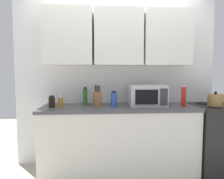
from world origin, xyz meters
TOP-DOWN VIEW (x-y plane):
  - wall_back_with_cabinets at (0.00, -0.06)m, footprint 2.92×0.38m
  - counter_run at (0.00, -0.30)m, footprint 2.05×0.63m
  - stove_range at (1.41, -0.32)m, footprint 0.76×0.64m
  - kettle at (1.24, -0.46)m, footprint 0.19×0.19m
  - microwave at (0.38, -0.30)m, footprint 0.48×0.37m
  - knife_block at (-0.29, -0.30)m, footprint 0.12×0.14m
  - bottle_blue_cleaner at (-0.07, -0.34)m, footprint 0.08×0.08m
  - bottle_green_oil at (-0.46, -0.11)m, footprint 0.06×0.06m
  - bottle_amber_vinegar at (-0.76, -0.34)m, footprint 0.06×0.06m
  - bottle_red_sauce at (0.85, -0.39)m, footprint 0.06×0.06m
  - bottle_soy_dark at (-0.87, -0.33)m, footprint 0.08×0.08m

SIDE VIEW (x-z plane):
  - counter_run at x=0.00m, z-range 0.00..0.90m
  - stove_range at x=1.41m, z-range 0.00..0.91m
  - bottle_soy_dark at x=-0.87m, z-range 0.90..1.05m
  - bottle_amber_vinegar at x=-0.76m, z-range 0.90..1.05m
  - kettle at x=1.24m, z-range 0.89..1.09m
  - bottle_blue_cleaner at x=-0.07m, z-range 0.89..1.10m
  - knife_block at x=-0.29m, z-range 0.86..1.15m
  - bottle_green_oil at x=-0.46m, z-range 0.89..1.14m
  - bottle_red_sauce at x=0.85m, z-range 0.89..1.17m
  - microwave at x=0.38m, z-range 0.90..1.18m
  - wall_back_with_cabinets at x=0.00m, z-range 0.27..2.87m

